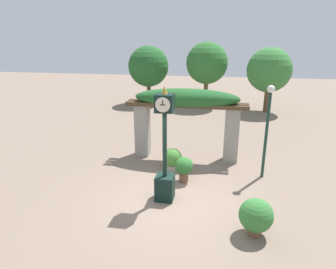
{
  "coord_description": "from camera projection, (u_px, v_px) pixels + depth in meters",
  "views": [
    {
      "loc": [
        1.36,
        -7.7,
        4.55
      ],
      "look_at": [
        -0.18,
        0.52,
        1.85
      ],
      "focal_mm": 32.0,
      "sensor_mm": 36.0,
      "label": 1
    }
  ],
  "objects": [
    {
      "name": "potted_plant_far_left",
      "position": [
        172.0,
        159.0,
        10.66
      ],
      "size": [
        0.68,
        0.68,
        0.82
      ],
      "color": "gray",
      "rests_on": "ground"
    },
    {
      "name": "pedestal_clock",
      "position": [
        165.0,
        156.0,
        8.46
      ],
      "size": [
        0.53,
        0.53,
        3.35
      ],
      "color": "black",
      "rests_on": "ground"
    },
    {
      "name": "pergola",
      "position": [
        186.0,
        107.0,
        11.33
      ],
      "size": [
        4.61,
        1.13,
        2.75
      ],
      "color": "gray",
      "rests_on": "ground"
    },
    {
      "name": "potted_plant_near_right",
      "position": [
        184.0,
        167.0,
        9.8
      ],
      "size": [
        0.6,
        0.6,
        0.86
      ],
      "color": "brown",
      "rests_on": "ground"
    },
    {
      "name": "lamp_post",
      "position": [
        268.0,
        121.0,
        9.69
      ],
      "size": [
        0.25,
        0.25,
        3.14
      ],
      "color": "#19382D",
      "rests_on": "ground"
    },
    {
      "name": "potted_plant_near_left",
      "position": [
        256.0,
        216.0,
        7.11
      ],
      "size": [
        0.82,
        0.82,
        0.94
      ],
      "color": "brown",
      "rests_on": "ground"
    },
    {
      "name": "ground_plane",
      "position": [
        171.0,
        199.0,
        8.84
      ],
      "size": [
        60.0,
        60.0,
        0.0
      ],
      "primitive_type": "plane",
      "color": "#7F6B5B"
    },
    {
      "name": "tree_line",
      "position": [
        204.0,
        67.0,
        19.83
      ],
      "size": [
        10.76,
        3.94,
        4.33
      ],
      "color": "brown",
      "rests_on": "ground"
    }
  ]
}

